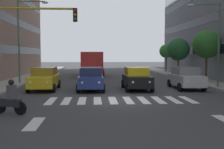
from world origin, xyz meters
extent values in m
plane|color=#38383A|center=(0.00, 0.00, 0.00)|extent=(180.00, 180.00, 0.00)
cube|color=silver|center=(-4.05, 0.00, 0.00)|extent=(0.45, 2.80, 0.01)
cube|color=silver|center=(-3.15, 0.00, 0.00)|extent=(0.45, 2.80, 0.01)
cube|color=silver|center=(-2.25, 0.00, 0.00)|extent=(0.45, 2.80, 0.01)
cube|color=silver|center=(-1.35, 0.00, 0.00)|extent=(0.45, 2.80, 0.01)
cube|color=silver|center=(-0.45, 0.00, 0.00)|extent=(0.45, 2.80, 0.01)
cube|color=silver|center=(0.45, 0.00, 0.00)|extent=(0.45, 2.80, 0.01)
cube|color=silver|center=(1.35, 0.00, 0.00)|extent=(0.45, 2.80, 0.01)
cube|color=silver|center=(2.25, 0.00, 0.00)|extent=(0.45, 2.80, 0.01)
cube|color=silver|center=(3.15, 0.00, 0.00)|extent=(0.45, 2.80, 0.01)
cube|color=silver|center=(4.05, 0.00, 0.00)|extent=(0.45, 2.80, 0.01)
cube|color=silver|center=(3.85, 5.50, 0.00)|extent=(0.50, 2.20, 0.01)
cube|color=#B2B7BC|center=(-5.60, -5.25, 0.72)|extent=(1.80, 4.40, 0.80)
cube|color=slate|center=(-5.60, -5.45, 1.42)|extent=(1.58, 2.46, 0.60)
cylinder|color=black|center=(-6.50, -3.80, 0.32)|extent=(0.22, 0.64, 0.64)
cylinder|color=black|center=(-4.70, -3.80, 0.32)|extent=(0.22, 0.64, 0.64)
cylinder|color=black|center=(-6.50, -6.70, 0.32)|extent=(0.22, 0.64, 0.64)
cylinder|color=black|center=(-4.70, -6.70, 0.32)|extent=(0.22, 0.64, 0.64)
sphere|color=white|center=(-6.17, -3.10, 0.80)|extent=(0.18, 0.18, 0.18)
sphere|color=white|center=(-5.02, -3.10, 0.80)|extent=(0.18, 0.18, 0.18)
cube|color=black|center=(-1.69, -4.94, 0.72)|extent=(1.80, 4.40, 0.80)
cube|color=yellow|center=(-1.69, -5.14, 1.42)|extent=(1.58, 2.46, 0.60)
cylinder|color=black|center=(-2.59, -3.49, 0.32)|extent=(0.22, 0.64, 0.64)
cylinder|color=black|center=(-0.79, -3.49, 0.32)|extent=(0.22, 0.64, 0.64)
cylinder|color=black|center=(-2.59, -6.39, 0.32)|extent=(0.22, 0.64, 0.64)
cylinder|color=black|center=(-0.79, -6.39, 0.32)|extent=(0.22, 0.64, 0.64)
sphere|color=white|center=(-2.26, -2.79, 0.80)|extent=(0.18, 0.18, 0.18)
sphere|color=white|center=(-1.11, -2.79, 0.80)|extent=(0.18, 0.18, 0.18)
cube|color=navy|center=(1.78, -4.83, 0.72)|extent=(1.80, 4.40, 0.80)
cube|color=#1D2547|center=(1.78, -5.03, 1.42)|extent=(1.58, 2.46, 0.60)
cylinder|color=black|center=(0.88, -3.38, 0.32)|extent=(0.22, 0.64, 0.64)
cylinder|color=black|center=(2.68, -3.38, 0.32)|extent=(0.22, 0.64, 0.64)
cylinder|color=black|center=(0.88, -6.28, 0.32)|extent=(0.22, 0.64, 0.64)
cylinder|color=black|center=(2.68, -6.28, 0.32)|extent=(0.22, 0.64, 0.64)
sphere|color=white|center=(1.21, -2.68, 0.80)|extent=(0.18, 0.18, 0.18)
sphere|color=white|center=(2.36, -2.68, 0.80)|extent=(0.18, 0.18, 0.18)
cube|color=gold|center=(5.30, -5.15, 0.72)|extent=(1.80, 4.40, 0.80)
cube|color=olive|center=(5.30, -5.35, 1.42)|extent=(1.58, 2.46, 0.60)
cylinder|color=black|center=(4.40, -3.70, 0.32)|extent=(0.22, 0.64, 0.64)
cylinder|color=black|center=(6.20, -3.70, 0.32)|extent=(0.22, 0.64, 0.64)
cylinder|color=black|center=(4.40, -6.61, 0.32)|extent=(0.22, 0.64, 0.64)
cylinder|color=black|center=(6.20, -6.61, 0.32)|extent=(0.22, 0.64, 0.64)
sphere|color=white|center=(4.72, -3.00, 0.80)|extent=(0.18, 0.18, 0.18)
sphere|color=white|center=(5.88, -3.00, 0.80)|extent=(0.18, 0.18, 0.18)
cube|color=red|center=(1.78, -20.15, 1.75)|extent=(2.50, 10.50, 2.50)
cube|color=black|center=(1.78, -20.15, 2.30)|extent=(2.52, 9.87, 0.80)
cylinder|color=black|center=(0.53, -16.48, 0.50)|extent=(0.28, 1.00, 1.00)
cylinder|color=black|center=(3.03, -16.48, 0.50)|extent=(0.28, 1.00, 1.00)
cylinder|color=black|center=(0.53, -23.30, 0.50)|extent=(0.28, 1.00, 1.00)
cylinder|color=black|center=(3.03, -23.30, 0.50)|extent=(0.28, 1.00, 1.00)
cylinder|color=black|center=(5.84, 3.38, 0.30)|extent=(0.59, 0.32, 0.60)
cylinder|color=black|center=(4.82, 3.80, 0.30)|extent=(0.59, 0.32, 0.60)
cube|color=#232328|center=(5.33, 3.59, 0.52)|extent=(1.11, 0.64, 0.36)
cube|color=#4C4C51|center=(5.24, 3.63, 1.00)|extent=(0.40, 0.44, 0.64)
sphere|color=black|center=(5.24, 3.63, 1.44)|extent=(0.26, 0.26, 0.26)
cylinder|color=#AD991E|center=(4.96, -0.13, 5.30)|extent=(4.69, 0.12, 0.12)
cube|color=black|center=(2.61, -0.13, 4.95)|extent=(0.24, 0.28, 0.76)
sphere|color=red|center=(2.61, 0.02, 5.19)|extent=(0.14, 0.14, 0.14)
sphere|color=orange|center=(2.61, 0.02, 4.95)|extent=(0.14, 0.14, 0.14)
sphere|color=green|center=(2.61, 0.02, 4.71)|extent=(0.14, 0.14, 0.14)
cylinder|color=#4C6B56|center=(-8.30, -5.53, 3.46)|extent=(0.16, 0.16, 6.62)
cylinder|color=#4C6B56|center=(-7.16, -5.53, 6.62)|extent=(2.27, 0.10, 0.10)
ellipsoid|color=#B7BCC1|center=(-6.03, -5.53, 6.52)|extent=(0.56, 0.28, 0.20)
cylinder|color=#4C6B56|center=(8.30, -9.70, 3.87)|extent=(0.16, 0.16, 7.44)
cylinder|color=#4C6B56|center=(7.10, -9.70, 7.44)|extent=(2.39, 0.10, 0.10)
ellipsoid|color=#B7BCC1|center=(5.91, -9.70, 7.34)|extent=(0.56, 0.28, 0.20)
cylinder|color=#513823|center=(-9.29, -10.44, 1.51)|extent=(0.20, 0.20, 2.72)
sphere|color=#2D6B28|center=(-9.29, -10.44, 3.68)|extent=(2.71, 2.71, 2.71)
cylinder|color=#513823|center=(-8.78, -17.99, 1.33)|extent=(0.20, 0.20, 2.36)
sphere|color=#235B2D|center=(-8.78, -17.99, 3.34)|extent=(2.75, 2.75, 2.75)
cylinder|color=#513823|center=(-9.24, -25.74, 1.38)|extent=(0.20, 0.20, 2.46)
sphere|color=#387F33|center=(-9.24, -25.74, 3.22)|extent=(2.05, 2.05, 2.05)
camera|label=1|loc=(1.53, 16.59, 2.66)|focal=45.88mm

